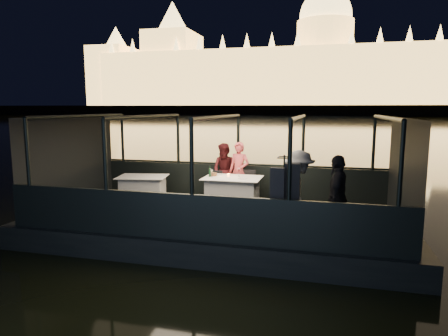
% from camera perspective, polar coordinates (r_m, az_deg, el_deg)
% --- Properties ---
extents(river_water, '(500.00, 500.00, 0.00)m').
position_cam_1_polar(river_water, '(89.03, 12.97, 6.43)').
color(river_water, black).
rests_on(river_water, ground).
extents(boat_hull, '(8.60, 4.40, 1.00)m').
position_cam_1_polar(boat_hull, '(9.74, -0.60, -9.40)').
color(boat_hull, black).
rests_on(boat_hull, river_water).
extents(boat_deck, '(8.00, 4.00, 0.04)m').
position_cam_1_polar(boat_deck, '(9.60, -0.60, -6.67)').
color(boat_deck, black).
rests_on(boat_deck, boat_hull).
extents(gunwale_port, '(8.00, 0.08, 0.90)m').
position_cam_1_polar(gunwale_port, '(11.39, 2.01, -1.82)').
color(gunwale_port, black).
rests_on(gunwale_port, boat_deck).
extents(gunwale_starboard, '(8.00, 0.08, 0.90)m').
position_cam_1_polar(gunwale_starboard, '(7.63, -4.53, -7.08)').
color(gunwale_starboard, black).
rests_on(gunwale_starboard, boat_deck).
extents(cabin_glass_port, '(8.00, 0.02, 1.40)m').
position_cam_1_polar(cabin_glass_port, '(11.24, 2.04, 3.95)').
color(cabin_glass_port, '#99B2B2').
rests_on(cabin_glass_port, gunwale_port).
extents(cabin_glass_starboard, '(8.00, 0.02, 1.40)m').
position_cam_1_polar(cabin_glass_starboard, '(7.41, -4.64, 1.52)').
color(cabin_glass_starboard, '#99B2B2').
rests_on(cabin_glass_starboard, gunwale_starboard).
extents(cabin_roof_glass, '(8.00, 4.00, 0.02)m').
position_cam_1_polar(cabin_roof_glass, '(9.27, -0.62, 7.31)').
color(cabin_roof_glass, '#99B2B2').
rests_on(cabin_roof_glass, boat_deck).
extents(end_wall_fore, '(0.02, 4.00, 2.30)m').
position_cam_1_polar(end_wall_fore, '(11.09, -21.00, 0.98)').
color(end_wall_fore, black).
rests_on(end_wall_fore, boat_deck).
extents(end_wall_aft, '(0.02, 4.00, 2.30)m').
position_cam_1_polar(end_wall_aft, '(9.19, 24.26, -0.67)').
color(end_wall_aft, black).
rests_on(end_wall_aft, boat_deck).
extents(canopy_ribs, '(8.00, 4.00, 2.30)m').
position_cam_1_polar(canopy_ribs, '(9.36, -0.61, 0.25)').
color(canopy_ribs, black).
rests_on(canopy_ribs, boat_deck).
extents(embankment, '(400.00, 140.00, 6.00)m').
position_cam_1_polar(embankment, '(218.97, 13.95, 7.81)').
color(embankment, '#423D33').
rests_on(embankment, ground).
extents(parliament_building, '(220.00, 32.00, 60.00)m').
position_cam_1_polar(parliament_building, '(185.79, 14.15, 16.37)').
color(parliament_building, '#F2D18C').
rests_on(parliament_building, embankment).
extents(dining_table_central, '(1.45, 1.05, 0.77)m').
position_cam_1_polar(dining_table_central, '(10.17, 1.22, -3.46)').
color(dining_table_central, silver).
rests_on(dining_table_central, boat_deck).
extents(dining_table_aft, '(1.44, 1.15, 0.69)m').
position_cam_1_polar(dining_table_aft, '(11.03, -11.52, -2.68)').
color(dining_table_aft, white).
rests_on(dining_table_aft, boat_deck).
extents(chair_port_left, '(0.39, 0.39, 0.80)m').
position_cam_1_polar(chair_port_left, '(10.81, -1.43, -2.39)').
color(chair_port_left, black).
rests_on(chair_port_left, boat_deck).
extents(chair_port_right, '(0.41, 0.41, 0.85)m').
position_cam_1_polar(chair_port_right, '(10.61, 3.29, -2.61)').
color(chair_port_right, black).
rests_on(chair_port_right, boat_deck).
extents(coat_stand, '(0.54, 0.48, 1.66)m').
position_cam_1_polar(coat_stand, '(7.44, 8.50, -3.98)').
color(coat_stand, black).
rests_on(coat_stand, boat_deck).
extents(person_woman_coral, '(0.65, 0.50, 1.60)m').
position_cam_1_polar(person_woman_coral, '(10.81, 2.15, -0.77)').
color(person_woman_coral, '#CF4B4F').
rests_on(person_woman_coral, boat_deck).
extents(person_man_maroon, '(0.85, 0.72, 1.54)m').
position_cam_1_polar(person_man_maroon, '(11.07, 0.14, -0.55)').
color(person_man_maroon, '#441316').
rests_on(person_man_maroon, boat_deck).
extents(passenger_stripe, '(0.82, 1.19, 1.69)m').
position_cam_1_polar(passenger_stripe, '(8.08, 10.57, -3.39)').
color(passenger_stripe, silver).
rests_on(passenger_stripe, boat_deck).
extents(passenger_dark, '(0.55, 1.01, 1.63)m').
position_cam_1_polar(passenger_dark, '(8.01, 15.88, -3.69)').
color(passenger_dark, black).
rests_on(passenger_dark, boat_deck).
extents(wine_bottle, '(0.07, 0.07, 0.27)m').
position_cam_1_polar(wine_bottle, '(10.17, -2.04, -0.43)').
color(wine_bottle, '#12331B').
rests_on(wine_bottle, dining_table_central).
extents(bread_basket, '(0.22, 0.22, 0.08)m').
position_cam_1_polar(bread_basket, '(10.33, -1.59, -0.90)').
color(bread_basket, brown).
rests_on(bread_basket, dining_table_central).
extents(amber_candle, '(0.06, 0.06, 0.08)m').
position_cam_1_polar(amber_candle, '(10.19, 0.63, -1.03)').
color(amber_candle, orange).
rests_on(amber_candle, dining_table_central).
extents(plate_near, '(0.26, 0.26, 0.02)m').
position_cam_1_polar(plate_near, '(9.92, 2.71, -1.49)').
color(plate_near, silver).
rests_on(plate_near, dining_table_central).
extents(plate_far, '(0.26, 0.26, 0.01)m').
position_cam_1_polar(plate_far, '(10.46, -0.81, -0.96)').
color(plate_far, silver).
rests_on(plate_far, dining_table_central).
extents(wine_glass_white, '(0.08, 0.08, 0.20)m').
position_cam_1_polar(wine_glass_white, '(10.11, -1.79, -0.79)').
color(wine_glass_white, silver).
rests_on(wine_glass_white, dining_table_central).
extents(wine_glass_red, '(0.09, 0.09, 0.21)m').
position_cam_1_polar(wine_glass_red, '(10.21, 2.14, -0.70)').
color(wine_glass_red, silver).
rests_on(wine_glass_red, dining_table_central).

